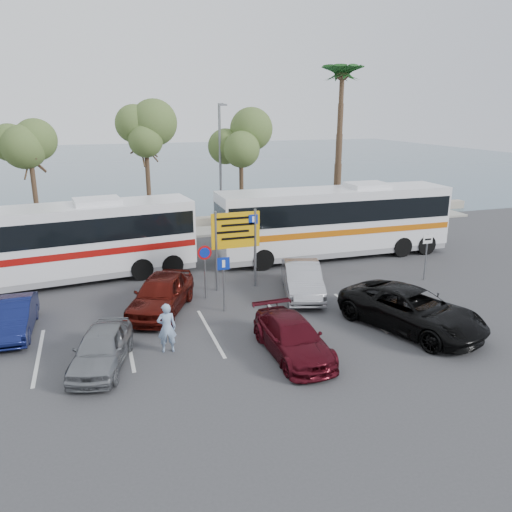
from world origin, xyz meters
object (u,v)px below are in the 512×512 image
object	(u,v)px
car_maroon	(293,337)
pedestrian_far	(363,237)
street_lamp_right	(221,162)
car_silver_b	(302,279)
coach_bus_left	(59,246)
car_silver_a	(101,348)
suv_black	(412,310)
coach_bus_right	(334,223)
car_blue	(13,317)
pedestrian_near	(167,328)
car_red	(161,294)
direction_sign	(236,236)

from	to	relation	value
car_maroon	pedestrian_far	size ratio (longest dim) A/B	2.30
street_lamp_right	car_silver_b	size ratio (longest dim) A/B	1.86
street_lamp_right	coach_bus_left	bearing A→B (deg)	-143.54
car_silver_a	suv_black	world-z (taller)	suv_black
coach_bus_right	car_blue	distance (m)	16.39
pedestrian_near	pedestrian_far	xyz separation A→B (m)	(12.27, 8.50, 0.05)
pedestrian_near	street_lamp_right	bearing A→B (deg)	-107.00
street_lamp_right	pedestrian_near	distance (m)	17.02
street_lamp_right	car_silver_a	bearing A→B (deg)	-116.73
street_lamp_right	pedestrian_near	size ratio (longest dim) A/B	4.66
car_silver_a	car_red	world-z (taller)	car_red
coach_bus_right	pedestrian_far	xyz separation A→B (m)	(1.88, -0.00, -0.93)
car_silver_a	car_red	xyz separation A→B (m)	(2.40, 3.87, 0.14)
car_blue	car_maroon	xyz separation A→B (m)	(8.95, -4.65, -0.02)
suv_black	pedestrian_near	size ratio (longest dim) A/B	3.17
direction_sign	car_silver_a	size ratio (longest dim) A/B	0.98
car_silver_b	pedestrian_far	size ratio (longest dim) A/B	2.38
coach_bus_right	car_red	bearing A→B (deg)	-153.66
coach_bus_left	car_red	size ratio (longest dim) A/B	2.80
coach_bus_left	direction_sign	bearing A→B (deg)	-23.76
street_lamp_right	car_red	bearing A→B (deg)	-114.98
car_maroon	car_silver_b	size ratio (longest dim) A/B	0.97
car_silver_a	pedestrian_near	world-z (taller)	pedestrian_near
suv_black	pedestrian_far	distance (m)	10.13
suv_black	pedestrian_far	bearing A→B (deg)	48.75
coach_bus_right	car_silver_b	bearing A→B (deg)	-128.66
coach_bus_left	coach_bus_right	size ratio (longest dim) A/B	0.98
car_silver_b	pedestrian_far	distance (m)	7.72
car_blue	direction_sign	bearing A→B (deg)	14.46
car_silver_a	car_red	bearing A→B (deg)	73.95
car_blue	pedestrian_far	world-z (taller)	pedestrian_far
car_silver_a	pedestrian_far	size ratio (longest dim) A/B	2.03
coach_bus_left	car_maroon	world-z (taller)	coach_bus_left
coach_bus_right	car_silver_b	size ratio (longest dim) A/B	2.96
direction_sign	car_blue	bearing A→B (deg)	-167.14
car_red	car_silver_b	bearing A→B (deg)	26.08
car_blue	pedestrian_near	distance (m)	5.96
coach_bus_left	car_silver_b	size ratio (longest dim) A/B	2.91
direction_sign	coach_bus_left	world-z (taller)	coach_bus_left
suv_black	coach_bus_left	bearing A→B (deg)	121.34
car_maroon	car_silver_b	bearing A→B (deg)	62.26
direction_sign	car_blue	distance (m)	9.36
direction_sign	car_red	xyz separation A→B (m)	(-3.60, -1.70, -1.67)
car_blue	suv_black	bearing A→B (deg)	-15.16
suv_black	car_silver_b	size ratio (longest dim) A/B	1.26
suv_black	pedestrian_near	bearing A→B (deg)	152.26
car_red	car_silver_b	distance (m)	6.10
street_lamp_right	pedestrian_far	distance (m)	10.18
coach_bus_left	suv_black	world-z (taller)	coach_bus_left
direction_sign	pedestrian_near	distance (m)	6.68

